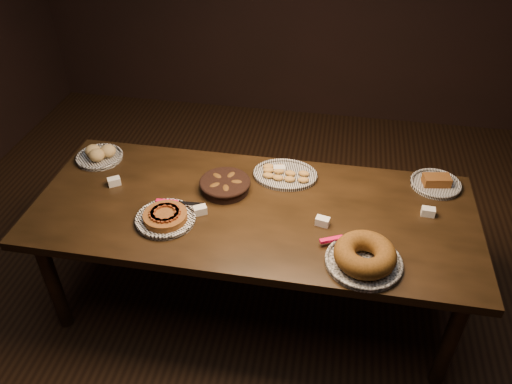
% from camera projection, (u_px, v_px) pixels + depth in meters
% --- Properties ---
extents(ground, '(5.00, 5.00, 0.00)m').
position_uv_depth(ground, '(253.00, 299.00, 3.17)').
color(ground, black).
rests_on(ground, ground).
extents(buffet_table, '(2.40, 1.00, 0.75)m').
position_uv_depth(buffet_table, '(253.00, 218.00, 2.76)').
color(buffet_table, black).
rests_on(buffet_table, ground).
extents(apple_tart_plate, '(0.34, 0.32, 0.06)m').
position_uv_depth(apple_tart_plate, '(166.00, 217.00, 2.61)').
color(apple_tart_plate, white).
rests_on(apple_tart_plate, buffet_table).
extents(madeleine_platter, '(0.37, 0.31, 0.04)m').
position_uv_depth(madeleine_platter, '(285.00, 174.00, 2.93)').
color(madeleine_platter, black).
rests_on(madeleine_platter, buffet_table).
extents(bundt_cake_plate, '(0.40, 0.40, 0.11)m').
position_uv_depth(bundt_cake_plate, '(364.00, 256.00, 2.35)').
color(bundt_cake_plate, black).
rests_on(bundt_cake_plate, buffet_table).
extents(croissant_basket, '(0.29, 0.29, 0.07)m').
position_uv_depth(croissant_basket, '(225.00, 184.00, 2.81)').
color(croissant_basket, black).
rests_on(croissant_basket, buffet_table).
extents(bread_roll_plate, '(0.29, 0.29, 0.09)m').
position_uv_depth(bread_roll_plate, '(99.00, 155.00, 3.07)').
color(bread_roll_plate, white).
rests_on(bread_roll_plate, buffet_table).
extents(loaf_plate, '(0.29, 0.29, 0.07)m').
position_uv_depth(loaf_plate, '(436.00, 183.00, 2.86)').
color(loaf_plate, black).
rests_on(loaf_plate, buffet_table).
extents(tent_cards, '(1.83, 0.51, 0.04)m').
position_uv_depth(tent_cards, '(266.00, 198.00, 2.74)').
color(tent_cards, white).
rests_on(tent_cards, buffet_table).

